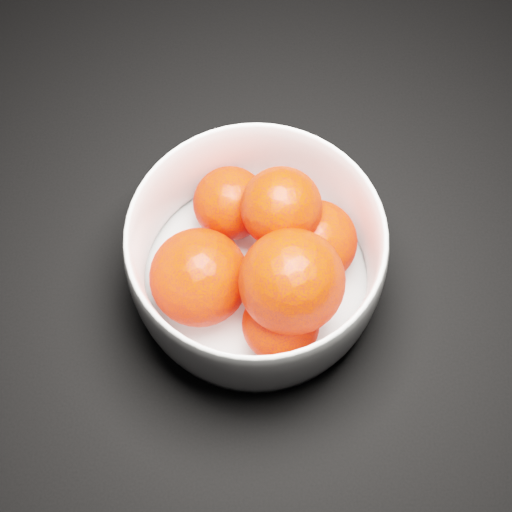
{
  "coord_description": "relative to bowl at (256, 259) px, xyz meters",
  "views": [
    {
      "loc": [
        0.25,
        0.01,
        0.56
      ],
      "look_at": [
        0.25,
        0.25,
        0.05
      ],
      "focal_mm": 50.0,
      "sensor_mm": 36.0,
      "label": 1
    }
  ],
  "objects": [
    {
      "name": "orange_pile",
      "position": [
        0.0,
        -0.0,
        0.01
      ],
      "size": [
        0.16,
        0.16,
        0.12
      ],
      "color": "#FF1A02",
      "rests_on": "bowl"
    },
    {
      "name": "bowl",
      "position": [
        0.0,
        0.0,
        0.0
      ],
      "size": [
        0.2,
        0.2,
        0.1
      ],
      "rotation": [
        0.0,
        0.0,
        -0.22
      ],
      "color": "silver",
      "rests_on": "ground"
    }
  ]
}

